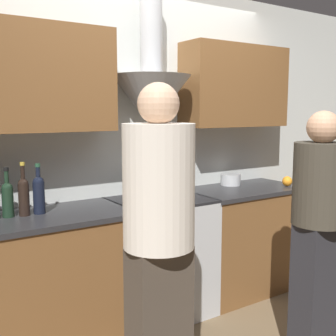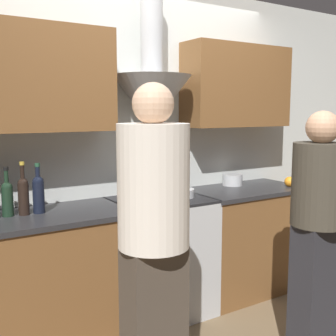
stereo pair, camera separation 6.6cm
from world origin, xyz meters
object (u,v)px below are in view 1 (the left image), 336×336
object	(u,v)px
orange_fruit	(287,181)
mixing_bowl	(180,193)
stove_range	(161,256)
saucepan	(231,180)
wine_bottle_6	(24,194)
person_foreground_right	(319,227)
wine_bottle_7	(39,193)
wine_bottle_5	(8,197)
person_foreground_left	(159,246)
stock_pot	(144,192)

from	to	relation	value
orange_fruit	mixing_bowl	bearing A→B (deg)	172.72
stove_range	saucepan	bearing A→B (deg)	10.74
wine_bottle_6	person_foreground_right	bearing A→B (deg)	-36.73
wine_bottle_6	orange_fruit	world-z (taller)	wine_bottle_6
stove_range	wine_bottle_6	world-z (taller)	wine_bottle_6
wine_bottle_7	person_foreground_right	distance (m)	1.79
wine_bottle_6	person_foreground_right	world-z (taller)	person_foreground_right
wine_bottle_5	person_foreground_left	distance (m)	1.18
mixing_bowl	wine_bottle_7	bearing A→B (deg)	176.26
orange_fruit	person_foreground_left	bearing A→B (deg)	-155.42
stove_range	stock_pot	xyz separation A→B (m)	(-0.16, -0.02, 0.53)
mixing_bowl	orange_fruit	bearing A→B (deg)	-7.28
wine_bottle_7	stock_pot	world-z (taller)	wine_bottle_7
person_foreground_right	person_foreground_left	bearing A→B (deg)	178.12
orange_fruit	saucepan	world-z (taller)	saucepan
wine_bottle_5	mixing_bowl	bearing A→B (deg)	-3.92
stock_pot	mixing_bowl	size ratio (longest dim) A/B	1.12
stock_pot	person_foreground_left	distance (m)	1.13
orange_fruit	person_foreground_right	xyz separation A→B (m)	(-0.76, -0.91, -0.09)
stock_pot	wine_bottle_6	bearing A→B (deg)	175.64
wine_bottle_5	person_foreground_right	distance (m)	1.96
mixing_bowl	person_foreground_right	distance (m)	1.10
saucepan	person_foreground_right	distance (m)	1.29
wine_bottle_5	mixing_bowl	xyz separation A→B (m)	(1.27, -0.09, -0.09)
stove_range	wine_bottle_6	distance (m)	1.17
wine_bottle_6	saucepan	bearing A→B (deg)	3.59
wine_bottle_5	wine_bottle_6	world-z (taller)	wine_bottle_6
stock_pot	mixing_bowl	world-z (taller)	stock_pot
wine_bottle_5	mixing_bowl	world-z (taller)	wine_bottle_5
wine_bottle_5	mixing_bowl	distance (m)	1.27
person_foreground_left	wine_bottle_7	bearing A→B (deg)	103.06
person_foreground_right	wine_bottle_5	bearing A→B (deg)	144.53
stove_range	wine_bottle_5	size ratio (longest dim) A/B	2.89
wine_bottle_6	saucepan	world-z (taller)	wine_bottle_6
mixing_bowl	saucepan	size ratio (longest dim) A/B	1.22
wine_bottle_5	stock_pot	world-z (taller)	wine_bottle_5
person_foreground_left	person_foreground_right	xyz separation A→B (m)	(1.15, -0.04, -0.07)
person_foreground_left	stove_range	bearing A→B (deg)	57.23
stock_pot	orange_fruit	size ratio (longest dim) A/B	2.79
orange_fruit	person_foreground_right	size ratio (longest dim) A/B	0.06
stove_range	person_foreground_right	bearing A→B (deg)	-65.71
mixing_bowl	stove_range	bearing A→B (deg)	171.67
person_foreground_right	wine_bottle_6	bearing A→B (deg)	143.27
orange_fruit	wine_bottle_7	bearing A→B (deg)	174.48
wine_bottle_5	mixing_bowl	size ratio (longest dim) A/B	1.44
wine_bottle_7	stock_pot	bearing A→B (deg)	-5.03
saucepan	orange_fruit	bearing A→B (deg)	-40.06
person_foreground_left	wine_bottle_5	bearing A→B (deg)	112.02
stove_range	orange_fruit	bearing A→B (deg)	-7.42
wine_bottle_5	wine_bottle_6	bearing A→B (deg)	-10.74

